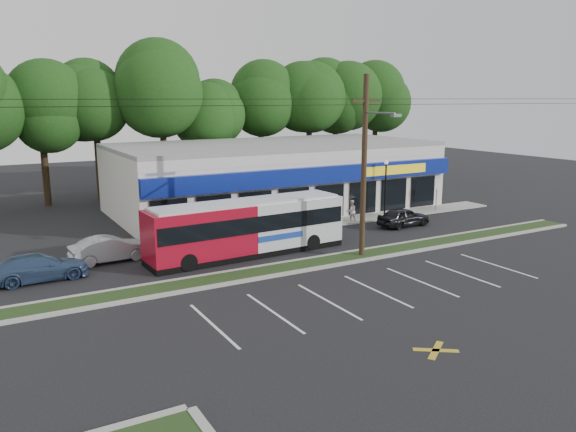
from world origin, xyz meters
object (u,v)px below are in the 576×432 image
(lamp_post, at_px, (386,182))
(pedestrian_a, at_px, (309,226))
(utility_pole, at_px, (362,161))
(car_silver, at_px, (110,249))
(metrobus, at_px, (248,226))
(car_blue, at_px, (39,267))
(sign_post, at_px, (437,192))
(car_dark, at_px, (404,217))
(pedestrian_b, at_px, (351,211))

(lamp_post, height_order, pedestrian_a, lamp_post)
(utility_pole, relative_size, car_silver, 11.81)
(metrobus, relative_size, car_blue, 2.58)
(metrobus, xyz_separation_m, car_blue, (-10.87, 0.86, -1.00))
(utility_pole, xyz_separation_m, sign_post, (13.17, 7.65, -3.86))
(metrobus, xyz_separation_m, car_dark, (12.51, 1.17, -0.99))
(pedestrian_b, bearing_deg, sign_post, -170.01)
(metrobus, relative_size, car_silver, 2.78)
(car_silver, distance_m, pedestrian_a, 12.14)
(sign_post, height_order, metrobus, metrobus)
(sign_post, height_order, car_blue, sign_post)
(sign_post, xyz_separation_m, pedestrian_a, (-13.41, -2.57, -0.73))
(metrobus, distance_m, car_blue, 10.95)
(lamp_post, distance_m, car_silver, 20.68)
(sign_post, relative_size, car_dark, 0.57)
(lamp_post, height_order, car_dark, lamp_post)
(metrobus, height_order, pedestrian_b, metrobus)
(lamp_post, xyz_separation_m, car_dark, (-0.88, -3.13, -2.00))
(car_dark, height_order, pedestrian_b, pedestrian_b)
(sign_post, bearing_deg, car_blue, -173.73)
(lamp_post, relative_size, sign_post, 1.91)
(utility_pole, distance_m, car_dark, 9.91)
(metrobus, bearing_deg, pedestrian_a, 13.90)
(pedestrian_a, relative_size, pedestrian_b, 1.00)
(car_silver, bearing_deg, pedestrian_b, -88.76)
(car_dark, height_order, car_silver, car_silver)
(lamp_post, height_order, sign_post, lamp_post)
(utility_pole, relative_size, sign_post, 22.47)
(sign_post, bearing_deg, pedestrian_b, -179.48)
(lamp_post, bearing_deg, pedestrian_b, -174.81)
(sign_post, relative_size, metrobus, 0.19)
(lamp_post, xyz_separation_m, car_blue, (-24.26, -3.44, -2.01))
(utility_pole, distance_m, car_blue, 17.35)
(car_silver, xyz_separation_m, pedestrian_a, (12.10, -1.00, 0.12))
(metrobus, bearing_deg, car_silver, 157.80)
(metrobus, height_order, car_blue, metrobus)
(car_blue, bearing_deg, lamp_post, -83.74)
(lamp_post, relative_size, metrobus, 0.36)
(utility_pole, bearing_deg, car_silver, 153.79)
(pedestrian_a, bearing_deg, lamp_post, -178.71)
(lamp_post, distance_m, pedestrian_a, 9.05)
(lamp_post, distance_m, pedestrian_b, 3.80)
(utility_pole, height_order, metrobus, utility_pole)
(car_silver, distance_m, car_blue, 4.10)
(car_dark, bearing_deg, car_blue, 88.17)
(utility_pole, height_order, car_silver, utility_pole)
(lamp_post, relative_size, pedestrian_a, 2.59)
(utility_pole, bearing_deg, pedestrian_a, 92.68)
(utility_pole, xyz_separation_m, car_silver, (-12.34, 6.07, -4.72))
(pedestrian_a, bearing_deg, car_dark, 160.34)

